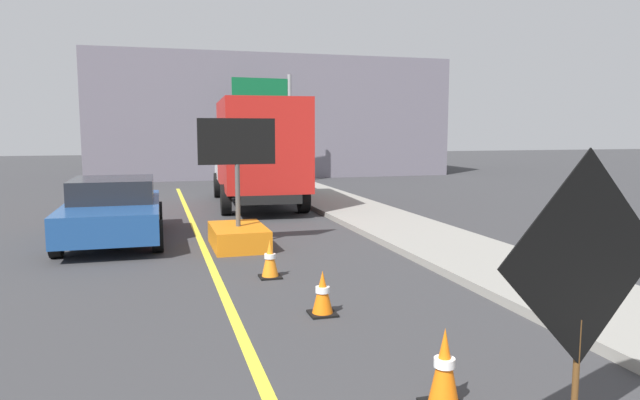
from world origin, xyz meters
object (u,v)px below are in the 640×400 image
Objects in this scene: highway_guide_sign at (273,109)px; traffic_cone_far_lane at (270,259)px; traffic_cone_mid_lane at (323,293)px; traffic_cone_near_sign at (444,368)px; box_truck at (257,150)px; roadwork_sign at (583,264)px; arrow_board_trailer at (238,225)px; pickup_car at (113,209)px.

highway_guide_sign is 7.74× the size of traffic_cone_far_lane.
traffic_cone_mid_lane is at bearing -82.10° from traffic_cone_far_lane.
box_truck is at bearing 86.65° from traffic_cone_near_sign.
highway_guide_sign is at bearing 80.29° from traffic_cone_mid_lane.
arrow_board_trailer is (-1.36, 8.48, -0.99)m from roadwork_sign.
roadwork_sign is at bearing -90.82° from box_truck.
traffic_cone_near_sign is 1.13× the size of traffic_cone_far_lane.
roadwork_sign is 0.32× the size of box_truck.
pickup_car is 9.73m from traffic_cone_near_sign.
box_truck is 11.23× the size of traffic_cone_far_lane.
roadwork_sign is 10.83m from pickup_car.
traffic_cone_near_sign is 2.81m from traffic_cone_mid_lane.
arrow_board_trailer is 15.10m from highway_guide_sign.
highway_guide_sign reaches higher than box_truck.
traffic_cone_near_sign is 1.22× the size of traffic_cone_mid_lane.
traffic_cone_mid_lane is at bearing -95.70° from box_truck.
roadwork_sign is at bearing -95.89° from highway_guide_sign.
box_truck reaches higher than traffic_cone_far_lane.
traffic_cone_near_sign is at bearing -93.35° from box_truck.
arrow_board_trailer reaches higher than roadwork_sign.
box_truck is 9.89× the size of traffic_cone_near_sign.
traffic_cone_far_lane is (2.72, -4.24, -0.38)m from pickup_car.
pickup_car reaches higher than traffic_cone_far_lane.
traffic_cone_mid_lane is at bearing -99.71° from highway_guide_sign.
highway_guide_sign is (2.35, 22.82, 1.95)m from roadwork_sign.
traffic_cone_mid_lane is (0.44, -4.78, -0.19)m from arrow_board_trailer.
traffic_cone_near_sign is at bearing -84.37° from arrow_board_trailer.
roadwork_sign is 8.65m from arrow_board_trailer.
traffic_cone_near_sign is (0.75, -7.57, -0.12)m from arrow_board_trailer.
traffic_cone_mid_lane is at bearing 96.24° from traffic_cone_near_sign.
box_truck is at bearing 84.30° from traffic_cone_mid_lane.
highway_guide_sign is at bearing 75.48° from arrow_board_trailer.
box_truck reaches higher than roadwork_sign.
traffic_cone_near_sign is at bearing -97.71° from highway_guide_sign.
pickup_car is 7.04m from traffic_cone_mid_lane.
traffic_cone_mid_lane is at bearing -64.66° from pickup_car.
highway_guide_sign reaches higher than traffic_cone_near_sign.
box_truck is 12.06× the size of traffic_cone_mid_lane.
arrow_board_trailer is 0.54× the size of highway_guide_sign.
arrow_board_trailer is at bearing -103.47° from box_truck.
highway_guide_sign is 17.64m from traffic_cone_far_lane.
roadwork_sign is 0.47× the size of highway_guide_sign.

